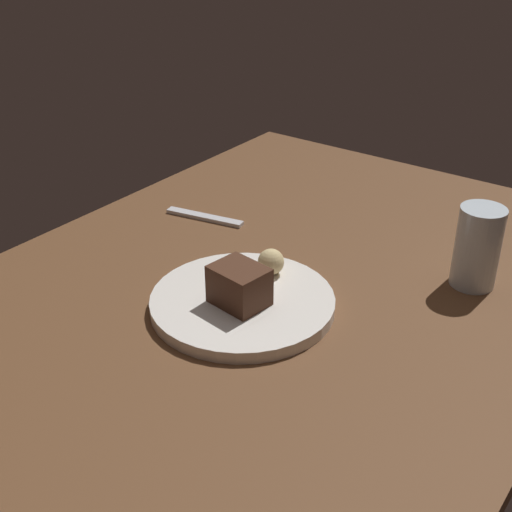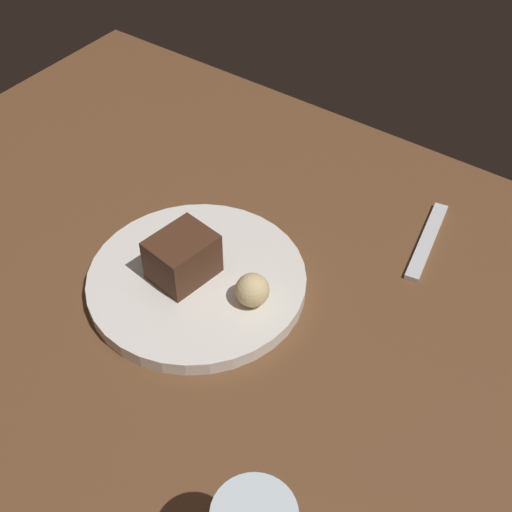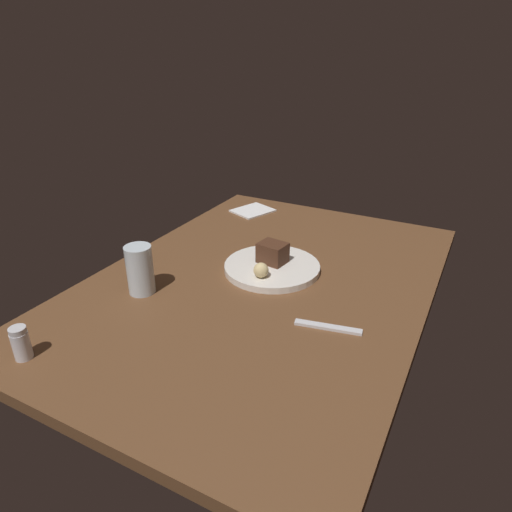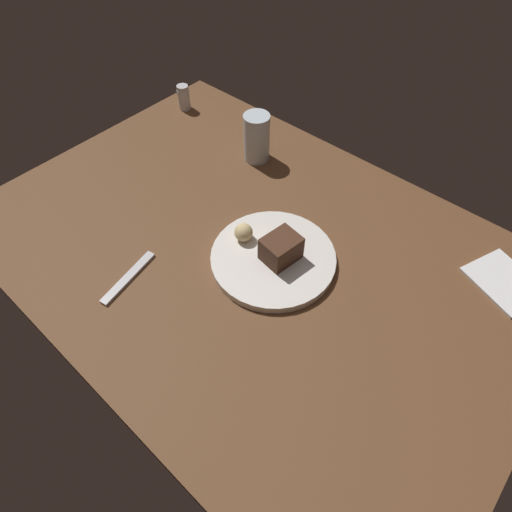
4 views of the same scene
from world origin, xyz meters
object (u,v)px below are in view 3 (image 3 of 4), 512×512
at_px(bread_roll, 261,270).
at_px(salt_shaker, 21,343).
at_px(dessert_plate, 272,267).
at_px(dessert_spoon, 328,327).
at_px(chocolate_cake_slice, 273,253).
at_px(folded_napkin, 253,211).
at_px(water_glass, 140,270).

bearing_deg(bread_roll, salt_shaker, -29.60).
height_order(dessert_plate, dessert_spoon, dessert_plate).
relative_size(chocolate_cake_slice, folded_napkin, 0.55).
bearing_deg(dessert_spoon, salt_shaker, -154.13).
bearing_deg(bread_roll, water_glass, -53.85).
bearing_deg(water_glass, dessert_spoon, 97.84).
relative_size(dessert_plate, chocolate_cake_slice, 3.55).
bearing_deg(salt_shaker, water_glass, 173.50).
xyz_separation_m(dessert_plate, salt_shaker, (0.58, -0.28, 0.03)).
relative_size(salt_shaker, dessert_spoon, 0.48).
bearing_deg(chocolate_cake_slice, folded_napkin, -145.00).
relative_size(bread_roll, salt_shaker, 0.55).
xyz_separation_m(chocolate_cake_slice, bread_roll, (0.09, 0.01, -0.01)).
relative_size(dessert_plate, dessert_spoon, 1.76).
distance_m(chocolate_cake_slice, salt_shaker, 0.65).
bearing_deg(folded_napkin, water_glass, 2.57).
relative_size(bread_roll, water_glass, 0.32).
distance_m(dessert_plate, folded_napkin, 0.48).
distance_m(dessert_plate, water_glass, 0.36).
xyz_separation_m(dessert_spoon, folded_napkin, (-0.59, -0.50, -0.00)).
bearing_deg(bread_roll, dessert_plate, -176.51).
xyz_separation_m(chocolate_cake_slice, dessert_spoon, (0.21, 0.24, -0.04)).
height_order(salt_shaker, dessert_spoon, salt_shaker).
distance_m(bread_roll, salt_shaker, 0.57).
bearing_deg(dessert_plate, dessert_spoon, 50.14).
height_order(water_glass, dessert_spoon, water_glass).
height_order(bread_roll, water_glass, water_glass).
distance_m(chocolate_cake_slice, folded_napkin, 0.46).
bearing_deg(salt_shaker, folded_napkin, 179.58).
bearing_deg(water_glass, bread_roll, 126.15).
relative_size(bread_roll, folded_napkin, 0.29).
bearing_deg(bread_roll, folded_napkin, -149.62).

